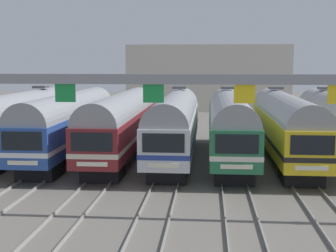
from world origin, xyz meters
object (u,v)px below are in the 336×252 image
at_px(commuter_train_blue, 69,121).
at_px(commuter_train_maroon, 122,122).
at_px(commuter_train_yellow, 285,124).
at_px(commuter_train_orange, 18,121).
at_px(commuter_train_green, 230,123).
at_px(commuter_train_silver, 175,122).
at_px(catenary_gantry, 153,98).

relative_size(commuter_train_blue, commuter_train_maroon, 1.00).
xyz_separation_m(commuter_train_blue, commuter_train_yellow, (15.61, 0.00, 0.00)).
xyz_separation_m(commuter_train_orange, commuter_train_green, (15.61, 0.00, 0.00)).
bearing_deg(commuter_train_orange, commuter_train_maroon, -0.03).
height_order(commuter_train_maroon, commuter_train_green, commuter_train_green).
bearing_deg(commuter_train_silver, commuter_train_green, 0.00).
xyz_separation_m(commuter_train_maroon, catenary_gantry, (3.90, -13.49, 2.73)).
height_order(commuter_train_silver, catenary_gantry, catenary_gantry).
relative_size(commuter_train_orange, commuter_train_blue, 1.00).
height_order(commuter_train_green, catenary_gantry, catenary_gantry).
distance_m(commuter_train_maroon, commuter_train_yellow, 11.71).
bearing_deg(commuter_train_green, commuter_train_blue, -179.98).
bearing_deg(commuter_train_blue, catenary_gantry, -59.96).
bearing_deg(commuter_train_yellow, commuter_train_green, 180.00).
bearing_deg(commuter_train_silver, commuter_train_blue, -179.97).
height_order(commuter_train_orange, commuter_train_maroon, commuter_train_orange).
relative_size(commuter_train_orange, commuter_train_yellow, 1.00).
bearing_deg(commuter_train_maroon, catenary_gantry, -73.87).
distance_m(commuter_train_silver, commuter_train_yellow, 7.80).
relative_size(commuter_train_orange, commuter_train_maroon, 1.00).
xyz_separation_m(commuter_train_orange, commuter_train_maroon, (7.80, -0.00, -0.00)).
distance_m(commuter_train_green, commuter_train_yellow, 3.90).
relative_size(commuter_train_blue, catenary_gantry, 0.63).
bearing_deg(commuter_train_maroon, commuter_train_silver, 0.06).
relative_size(commuter_train_orange, catenary_gantry, 0.63).
distance_m(commuter_train_silver, commuter_train_green, 3.90).
bearing_deg(commuter_train_yellow, commuter_train_blue, -179.98).
distance_m(commuter_train_blue, catenary_gantry, 15.83).
xyz_separation_m(commuter_train_orange, catenary_gantry, (11.71, -13.50, 2.72)).
distance_m(commuter_train_orange, commuter_train_maroon, 7.80).
relative_size(commuter_train_maroon, commuter_train_silver, 1.00).
xyz_separation_m(commuter_train_orange, commuter_train_yellow, (19.51, 0.00, 0.00)).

